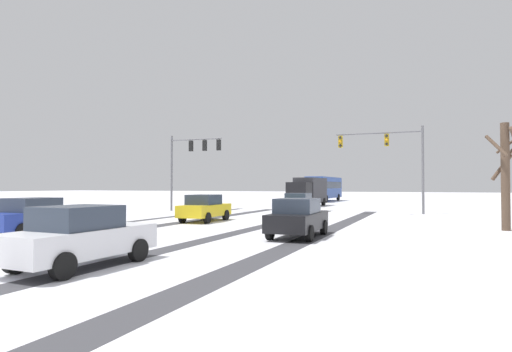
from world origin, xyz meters
The scene contains 15 objects.
wheel_track_left_lane centered at (6.00, 15.02, 0.00)m, with size 0.98×33.03×0.01m, color #424247.
wheel_track_right_lane centered at (-6.00, 15.02, 0.00)m, with size 0.70×33.03×0.01m, color #424247.
wheel_track_center centered at (-2.91, 15.02, 0.00)m, with size 1.04×33.03×0.01m, color #424247.
wheel_track_oncoming centered at (2.37, 15.02, 0.00)m, with size 0.87×33.03×0.01m, color #424247.
sidewalk_kerb_right centered at (11.48, 13.51, 0.06)m, with size 4.00×33.03×0.12m, color white.
traffic_signal_near_right centered at (7.92, 27.92, 4.65)m, with size 6.26×0.62×6.50m.
traffic_signal_near_left centered at (-8.19, 26.14, 4.75)m, with size 4.84×0.56×6.50m.
car_dark_green_lead centered at (1.63, 25.25, 0.82)m, with size 1.94×4.16×1.62m.
car_yellow_cab_second centered at (-2.03, 17.85, 0.82)m, with size 1.99×4.18×1.62m.
car_black_third centered at (5.43, 12.73, 0.82)m, with size 1.91×4.14×1.62m.
car_blue_fourth centered at (-5.49, 9.00, 0.82)m, with size 1.85×4.11×1.62m.
car_white_fifth centered at (2.07, 4.33, 0.82)m, with size 1.91×4.14×1.62m.
bus_oncoming centered at (-3.12, 53.01, 1.99)m, with size 2.79×11.03×3.38m.
box_truck_delivery centered at (-1.37, 38.34, 1.63)m, with size 2.50×7.47×3.02m.
bare_tree_sidewalk_mid centered at (13.94, 19.06, 2.91)m, with size 1.98×1.98×5.19m.
Camera 1 is at (10.55, -3.83, 2.14)m, focal length 28.82 mm.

